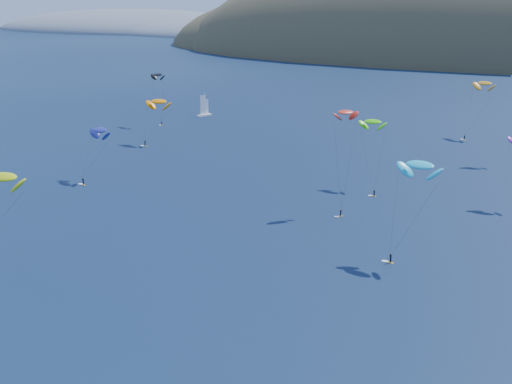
{
  "coord_description": "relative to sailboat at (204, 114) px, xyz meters",
  "views": [
    {
      "loc": [
        55.92,
        -55.36,
        51.21
      ],
      "look_at": [
        -3.5,
        80.0,
        9.0
      ],
      "focal_mm": 50.0,
      "sensor_mm": 36.0,
      "label": 1
    }
  ],
  "objects": [
    {
      "name": "kitesurfer_5",
      "position": [
        113.91,
        -127.48,
        17.84
      ],
      "size": [
        9.66,
        8.75,
        21.24
      ],
      "rotation": [
        0.0,
        0.0,
        -0.26
      ],
      "color": "#FFB01C",
      "rests_on": "ground"
    },
    {
      "name": "kitesurfer_9",
      "position": [
        91.29,
        -101.95,
        22.55
      ],
      "size": [
        6.37,
        10.27,
        25.27
      ],
      "rotation": [
        0.0,
        0.0,
        0.83
      ],
      "color": "#FFB01C",
      "rests_on": "ground"
    },
    {
      "name": "kitesurfer_12",
      "position": [
        -7.55,
        -23.28,
        18.42
      ],
      "size": [
        7.44,
        5.0,
        21.28
      ],
      "rotation": [
        0.0,
        0.0,
        -0.27
      ],
      "color": "#FFB01C",
      "rests_on": "ground"
    },
    {
      "name": "headland",
      "position": [
        -362.77,
        543.94,
        -4.25
      ],
      "size": [
        460.0,
        250.0,
        60.0
      ],
      "color": "slate",
      "rests_on": "ground"
    },
    {
      "name": "kitesurfer_10",
      "position": [
        21.06,
        -101.45,
        12.79
      ],
      "size": [
        9.38,
        12.37,
        16.09
      ],
      "rotation": [
        0.0,
        0.0,
        -0.4
      ],
      "color": "#FFB01C",
      "rests_on": "ground"
    },
    {
      "name": "kitesurfer_1",
      "position": [
        10.9,
        -53.61,
        13.42
      ],
      "size": [
        9.85,
        9.82,
        17.0
      ],
      "rotation": [
        0.0,
        0.0,
        -0.07
      ],
      "color": "#FFB01C",
      "rests_on": "ground"
    },
    {
      "name": "kitesurfer_11",
      "position": [
        110.83,
        3.31,
        18.1
      ],
      "size": [
        9.85,
        14.06,
        21.51
      ],
      "rotation": [
        0.0,
        0.0,
        -0.52
      ],
      "color": "#FFB01C",
      "rests_on": "ground"
    },
    {
      "name": "kitesurfer_2",
      "position": [
        40.77,
        -160.1,
        15.57
      ],
      "size": [
        9.84,
        11.84,
        19.13
      ],
      "rotation": [
        0.0,
        0.0,
        0.11
      ],
      "color": "#FFB01C",
      "rests_on": "ground"
    },
    {
      "name": "sailboat",
      "position": [
        0.0,
        0.0,
        0.0
      ],
      "size": [
        8.44,
        7.92,
        10.08
      ],
      "rotation": [
        0.0,
        0.0,
        -0.4
      ],
      "color": "silver",
      "rests_on": "ground"
    },
    {
      "name": "kitesurfer_3",
      "position": [
        91.74,
        -77.97,
        16.39
      ],
      "size": [
        8.41,
        13.03,
        19.36
      ],
      "rotation": [
        0.0,
        0.0,
        -0.09
      ],
      "color": "#FFB01C",
      "rests_on": "ground"
    }
  ]
}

